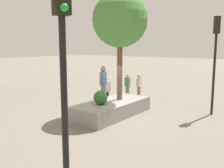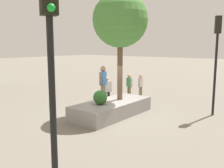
% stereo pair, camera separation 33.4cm
% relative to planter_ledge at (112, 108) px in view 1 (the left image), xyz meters
% --- Properties ---
extents(ground_plane, '(120.00, 120.00, 0.00)m').
position_rel_planter_ledge_xyz_m(ground_plane, '(0.13, -0.01, -0.36)').
color(ground_plane, gray).
extents(planter_ledge, '(4.53, 1.93, 0.72)m').
position_rel_planter_ledge_xyz_m(planter_ledge, '(0.00, 0.00, 0.00)').
color(planter_ledge, gray).
rests_on(planter_ledge, ground).
extents(plaza_tree, '(2.79, 2.79, 5.49)m').
position_rel_planter_ledge_xyz_m(plaza_tree, '(-0.65, 0.01, 4.43)').
color(plaza_tree, brown).
rests_on(plaza_tree, planter_ledge).
extents(boxwood_shrub, '(0.68, 0.68, 0.68)m').
position_rel_planter_ledge_xyz_m(boxwood_shrub, '(0.83, -0.07, 0.70)').
color(boxwood_shrub, '#2D6628').
rests_on(boxwood_shrub, planter_ledge).
extents(skateboard, '(0.80, 0.56, 0.07)m').
position_rel_planter_ledge_xyz_m(skateboard, '(0.48, -0.18, 0.42)').
color(skateboard, '#A51E1E').
rests_on(skateboard, planter_ledge).
extents(skateboarder, '(0.57, 0.33, 1.74)m').
position_rel_planter_ledge_xyz_m(skateboarder, '(0.48, -0.18, 1.44)').
color(skateboarder, '#847056').
rests_on(skateboarder, skateboard).
extents(traffic_light_corner, '(0.36, 0.37, 4.90)m').
position_rel_planter_ledge_xyz_m(traffic_light_corner, '(6.98, 4.17, 2.96)').
color(traffic_light_corner, black).
rests_on(traffic_light_corner, ground).
extents(traffic_light_median, '(0.37, 0.36, 4.97)m').
position_rel_planter_ledge_xyz_m(traffic_light_median, '(-3.27, 4.03, 3.00)').
color(traffic_light_median, black).
rests_on(traffic_light_median, ground).
extents(passerby_with_bag, '(0.54, 0.25, 1.61)m').
position_rel_planter_ledge_xyz_m(passerby_with_bag, '(-4.65, -1.19, 0.57)').
color(passerby_with_bag, '#847056').
rests_on(passerby_with_bag, ground).
extents(pedestrian_crossing, '(0.49, 0.43, 1.72)m').
position_rel_planter_ledge_xyz_m(pedestrian_crossing, '(-1.53, -1.59, 0.63)').
color(pedestrian_crossing, black).
rests_on(pedestrian_crossing, ground).
extents(bystander_watching, '(0.35, 0.52, 1.66)m').
position_rel_planter_ledge_xyz_m(bystander_watching, '(-4.01, -1.69, 0.59)').
color(bystander_watching, '#847056').
rests_on(bystander_watching, ground).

